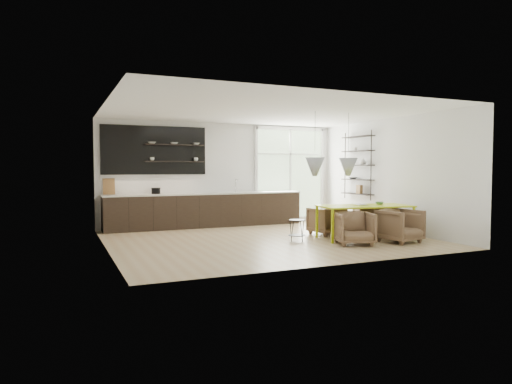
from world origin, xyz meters
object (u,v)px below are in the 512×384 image
(armchair_back_left, at_px, (326,221))
(armchair_front_right, at_px, (400,226))
(armchair_front_left, at_px, (354,228))
(wire_stool, at_px, (297,227))
(dining_table, at_px, (365,208))
(armchair_back_right, at_px, (371,219))

(armchair_back_left, height_order, armchair_front_right, armchair_front_right)
(armchair_front_left, xyz_separation_m, armchair_front_right, (1.10, -0.15, 0.02))
(armchair_front_left, height_order, armchair_front_right, armchair_front_right)
(armchair_back_left, xyz_separation_m, armchair_front_left, (-0.28, -1.52, 0.01))
(armchair_front_right, distance_m, wire_stool, 2.24)
(dining_table, height_order, armchair_front_right, dining_table)
(armchair_back_left, distance_m, wire_stool, 1.31)
(wire_stool, bearing_deg, dining_table, -10.28)
(dining_table, bearing_deg, armchair_back_right, 51.66)
(armchair_back_left, bearing_deg, armchair_front_right, 108.05)
(dining_table, relative_size, wire_stool, 4.63)
(dining_table, height_order, armchair_back_right, dining_table)
(armchair_back_right, distance_m, wire_stool, 2.33)
(armchair_front_left, xyz_separation_m, wire_stool, (-0.88, 0.90, -0.04))
(armchair_back_right, bearing_deg, dining_table, 66.19)
(armchair_back_left, distance_m, armchair_front_right, 1.86)
(armchair_back_left, xyz_separation_m, wire_stool, (-1.16, -0.62, -0.03))
(armchair_back_left, distance_m, armchair_back_right, 1.17)
(dining_table, xyz_separation_m, wire_stool, (-1.61, 0.29, -0.41))
(armchair_back_right, relative_size, armchair_front_left, 1.03)
(armchair_front_left, relative_size, wire_stool, 1.60)
(armchair_back_right, height_order, armchair_front_left, armchair_back_right)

